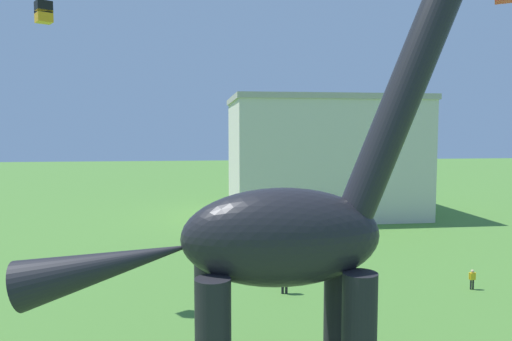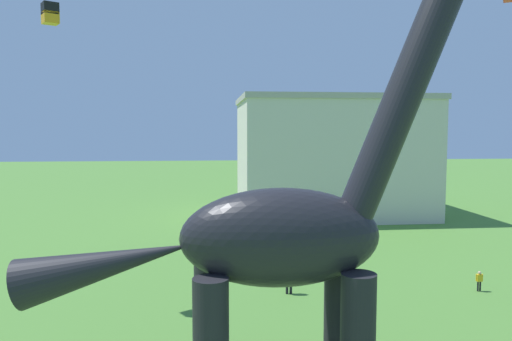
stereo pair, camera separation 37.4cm
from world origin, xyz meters
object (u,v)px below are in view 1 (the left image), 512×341
Objects in this scene: kite_far_left at (423,30)px; kite_mid_right at (44,12)px; person_strolling_adult at (472,277)px; person_vendor_side at (285,275)px; dinosaur_sculpture at (279,237)px.

kite_far_left reaches higher than kite_mid_right.
kite_mid_right is (-20.42, 0.79, 12.63)m from person_strolling_adult.
person_strolling_adult is 0.60× the size of kite_far_left.
person_vendor_side is 16.44m from kite_mid_right.
kite_far_left is (12.22, 11.16, 14.28)m from person_vendor_side.
kite_mid_right is (-23.14, -10.96, -1.99)m from kite_far_left.
person_vendor_side is at bearing 105.32° from dinosaur_sculpture.
kite_far_left reaches higher than dinosaur_sculpture.
person_vendor_side is at bearing -1.03° from kite_mid_right.
person_strolling_adult is 0.65× the size of person_vendor_side.
dinosaur_sculpture reaches higher than person_strolling_adult.
kite_mid_right is (-8.93, 9.85, 8.26)m from dinosaur_sculpture.
person_strolling_adult is 9.52m from person_vendor_side.
person_vendor_side is at bearing -137.61° from kite_far_left.
kite_mid_right reaches higher than person_strolling_adult.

